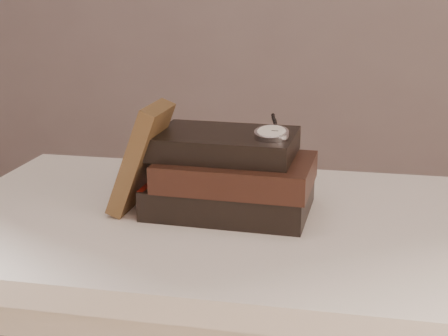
# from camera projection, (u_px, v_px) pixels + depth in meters

# --- Properties ---
(table) EXTENTS (1.00, 0.60, 0.75)m
(table) POSITION_uv_depth(u_px,v_px,m) (235.00, 265.00, 1.10)
(table) COLOR white
(table) RESTS_ON ground
(book_stack) EXTENTS (0.28, 0.20, 0.13)m
(book_stack) POSITION_uv_depth(u_px,v_px,m) (231.00, 175.00, 1.08)
(book_stack) COLOR black
(book_stack) RESTS_ON table
(journal) EXTENTS (0.09, 0.12, 0.18)m
(journal) POSITION_uv_depth(u_px,v_px,m) (141.00, 157.00, 1.08)
(journal) COLOR #402C18
(journal) RESTS_ON table
(pocket_watch) EXTENTS (0.06, 0.16, 0.02)m
(pocket_watch) POSITION_uv_depth(u_px,v_px,m) (272.00, 133.00, 1.03)
(pocket_watch) COLOR silver
(pocket_watch) RESTS_ON book_stack
(eyeglasses) EXTENTS (0.12, 0.13, 0.05)m
(eyeglasses) POSITION_uv_depth(u_px,v_px,m) (191.00, 151.00, 1.19)
(eyeglasses) COLOR silver
(eyeglasses) RESTS_ON book_stack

